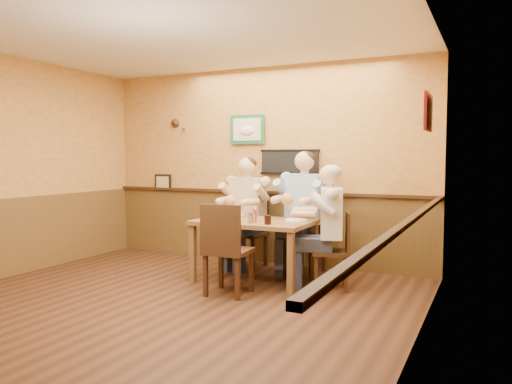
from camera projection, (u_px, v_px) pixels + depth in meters
room at (175, 141)px, 5.03m from camera, size 5.02×5.03×2.81m
dining_table at (254, 228)px, 6.11m from camera, size 1.40×0.90×0.75m
chair_back_left at (248, 232)px, 6.90m from camera, size 0.47×0.47×0.96m
chair_back_right at (305, 235)px, 6.55m from camera, size 0.52×0.52×1.00m
chair_right_end at (331, 250)px, 5.75m from camera, size 0.53×0.53×0.90m
chair_near_side at (229, 249)px, 5.51m from camera, size 0.50×0.50×1.02m
diner_tan_shirt at (248, 218)px, 6.89m from camera, size 0.67×0.67×1.37m
diner_blue_polo at (305, 218)px, 6.54m from camera, size 0.74×0.74×1.43m
diner_white_elder at (331, 233)px, 5.74m from camera, size 0.75×0.75×1.28m
water_glass_left at (219, 217)px, 5.96m from camera, size 0.08×0.08×0.11m
water_glass_mid at (251, 218)px, 5.85m from camera, size 0.08×0.08×0.12m
cola_tumbler at (268, 220)px, 5.71m from camera, size 0.10×0.10×0.10m
hot_sauce_bottle at (255, 215)px, 5.96m from camera, size 0.05×0.05×0.16m
salt_shaker at (240, 215)px, 6.24m from camera, size 0.04×0.04×0.09m
pepper_shaker at (250, 217)px, 6.02m from camera, size 0.05×0.05×0.09m
plate_far_left at (234, 215)px, 6.53m from camera, size 0.27×0.27×0.02m
plate_far_right at (296, 220)px, 6.03m from camera, size 0.30×0.30×0.02m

